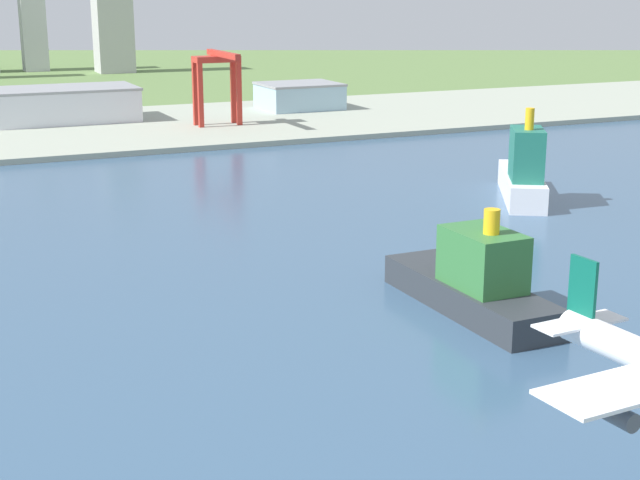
{
  "coord_description": "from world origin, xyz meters",
  "views": [
    {
      "loc": [
        -84.75,
        46.07,
        66.67
      ],
      "look_at": [
        -12.1,
        207.96,
        18.9
      ],
      "focal_mm": 53.34,
      "sensor_mm": 36.0,
      "label": 1
    }
  ],
  "objects": [
    {
      "name": "industrial_pier",
      "position": [
        0.0,
        490.0,
        1.25
      ],
      "size": [
        840.0,
        140.0,
        2.5
      ],
      "primitive_type": "cube",
      "color": "#9EA694",
      "rests_on": "ground"
    },
    {
      "name": "ground_plane",
      "position": [
        0.0,
        300.0,
        0.0
      ],
      "size": [
        2400.0,
        2400.0,
        0.0
      ],
      "primitive_type": "plane",
      "color": "#5C7B42"
    },
    {
      "name": "warehouse_main",
      "position": [
        -9.14,
        517.37,
        10.7
      ],
      "size": [
        68.58,
        39.35,
        16.36
      ],
      "color": "silver",
      "rests_on": "industrial_pier"
    },
    {
      "name": "ferry_boat",
      "position": [
        94.81,
        289.03,
        8.8
      ],
      "size": [
        34.19,
        47.55,
        30.63
      ],
      "color": "white",
      "rests_on": "water_bay"
    },
    {
      "name": "port_crane_red",
      "position": [
        54.61,
        472.61,
        27.45
      ],
      "size": [
        21.22,
        40.98,
        34.86
      ],
      "color": "#B72D23",
      "rests_on": "industrial_pier"
    },
    {
      "name": "water_bay",
      "position": [
        0.0,
        240.0,
        0.07
      ],
      "size": [
        840.0,
        360.0,
        0.15
      ],
      "primitive_type": "cube",
      "color": "#385675",
      "rests_on": "ground"
    },
    {
      "name": "container_barge",
      "position": [
        22.03,
        205.33,
        6.72
      ],
      "size": [
        14.32,
        49.29,
        23.25
      ],
      "color": "#2D3338",
      "rests_on": "water_bay"
    },
    {
      "name": "warehouse_annex",
      "position": [
        113.66,
        515.11,
        9.38
      ],
      "size": [
        40.78,
        34.35,
        13.71
      ],
      "color": "#99BCD1",
      "rests_on": "industrial_pier"
    }
  ]
}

